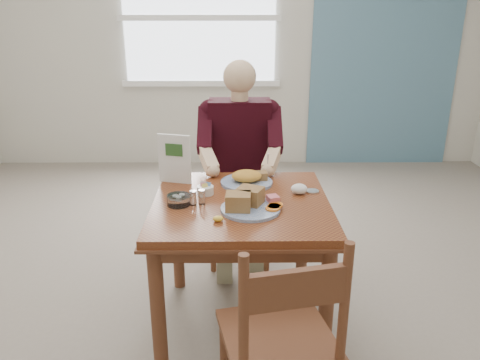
{
  "coord_description": "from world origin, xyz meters",
  "views": [
    {
      "loc": [
        -0.03,
        -2.22,
        1.67
      ],
      "look_at": [
        -0.01,
        0.0,
        0.86
      ],
      "focal_mm": 35.0,
      "sensor_mm": 36.0,
      "label": 1
    }
  ],
  "objects_px": {
    "near_plate": "(248,203)",
    "far_plate": "(248,179)",
    "table": "(241,221)",
    "chair_near": "(281,342)",
    "diner": "(240,151)",
    "chair_far": "(240,193)"
  },
  "relations": [
    {
      "from": "near_plate",
      "to": "far_plate",
      "type": "height_order",
      "value": "near_plate"
    },
    {
      "from": "table",
      "to": "near_plate",
      "type": "height_order",
      "value": "near_plate"
    },
    {
      "from": "chair_near",
      "to": "far_plate",
      "type": "height_order",
      "value": "chair_near"
    },
    {
      "from": "table",
      "to": "diner",
      "type": "distance_m",
      "value": 0.73
    },
    {
      "from": "far_plate",
      "to": "table",
      "type": "bearing_deg",
      "value": -99.02
    },
    {
      "from": "chair_far",
      "to": "far_plate",
      "type": "height_order",
      "value": "chair_far"
    },
    {
      "from": "chair_far",
      "to": "diner",
      "type": "relative_size",
      "value": 0.69
    },
    {
      "from": "diner",
      "to": "far_plate",
      "type": "xyz_separation_m",
      "value": [
        0.04,
        -0.45,
        -0.03
      ]
    },
    {
      "from": "table",
      "to": "near_plate",
      "type": "distance_m",
      "value": 0.19
    },
    {
      "from": "chair_near",
      "to": "far_plate",
      "type": "distance_m",
      "value": 1.06
    },
    {
      "from": "chair_far",
      "to": "diner",
      "type": "height_order",
      "value": "diner"
    },
    {
      "from": "table",
      "to": "near_plate",
      "type": "relative_size",
      "value": 2.66
    },
    {
      "from": "chair_far",
      "to": "chair_near",
      "type": "bearing_deg",
      "value": -84.7
    },
    {
      "from": "table",
      "to": "near_plate",
      "type": "bearing_deg",
      "value": -73.18
    },
    {
      "from": "table",
      "to": "chair_far",
      "type": "height_order",
      "value": "chair_far"
    },
    {
      "from": "table",
      "to": "chair_near",
      "type": "relative_size",
      "value": 0.97
    },
    {
      "from": "diner",
      "to": "near_plate",
      "type": "relative_size",
      "value": 4.01
    },
    {
      "from": "diner",
      "to": "far_plate",
      "type": "relative_size",
      "value": 4.31
    },
    {
      "from": "table",
      "to": "chair_near",
      "type": "bearing_deg",
      "value": -79.22
    },
    {
      "from": "table",
      "to": "diner",
      "type": "bearing_deg",
      "value": 90.0
    },
    {
      "from": "near_plate",
      "to": "far_plate",
      "type": "distance_m",
      "value": 0.37
    },
    {
      "from": "far_plate",
      "to": "near_plate",
      "type": "bearing_deg",
      "value": -90.87
    }
  ]
}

